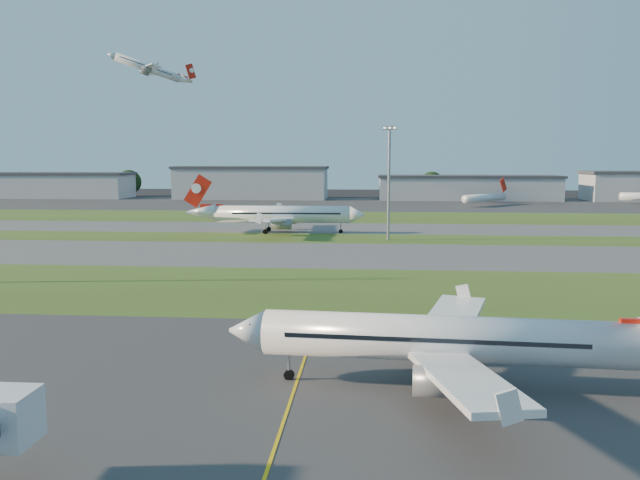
# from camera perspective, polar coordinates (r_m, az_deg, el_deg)

# --- Properties ---
(ground) EXTENTS (700.00, 700.00, 0.00)m
(ground) POSITION_cam_1_polar(r_m,az_deg,el_deg) (40.57, -12.29, -19.75)
(ground) COLOR black
(ground) RESTS_ON ground
(apron_near) EXTENTS (300.00, 70.00, 0.01)m
(apron_near) POSITION_cam_1_polar(r_m,az_deg,el_deg) (40.57, -12.29, -19.75)
(apron_near) COLOR #333335
(apron_near) RESTS_ON ground
(grass_strip_a) EXTENTS (300.00, 34.00, 0.01)m
(grass_strip_a) POSITION_cam_1_polar(r_m,az_deg,el_deg) (89.07, -2.51, -4.54)
(grass_strip_a) COLOR #39511B
(grass_strip_a) RESTS_ON ground
(taxiway_a) EXTENTS (300.00, 32.00, 0.01)m
(taxiway_a) POSITION_cam_1_polar(r_m,az_deg,el_deg) (121.36, -0.57, -1.33)
(taxiway_a) COLOR #515154
(taxiway_a) RESTS_ON ground
(grass_strip_b) EXTENTS (300.00, 18.00, 0.01)m
(grass_strip_b) POSITION_cam_1_polar(r_m,az_deg,el_deg) (146.04, 0.33, 0.15)
(grass_strip_b) COLOR #39511B
(grass_strip_b) RESTS_ON ground
(taxiway_b) EXTENTS (300.00, 26.00, 0.01)m
(taxiway_b) POSITION_cam_1_polar(r_m,az_deg,el_deg) (167.83, 0.90, 1.09)
(taxiway_b) COLOR #515154
(taxiway_b) RESTS_ON ground
(grass_strip_c) EXTENTS (300.00, 40.00, 0.01)m
(grass_strip_c) POSITION_cam_1_polar(r_m,az_deg,el_deg) (200.60, 1.52, 2.12)
(grass_strip_c) COLOR #39511B
(grass_strip_c) RESTS_ON ground
(apron_far) EXTENTS (400.00, 80.00, 0.01)m
(apron_far) POSITION_cam_1_polar(r_m,az_deg,el_deg) (260.34, 2.25, 3.33)
(apron_far) COLOR #333335
(apron_far) RESTS_ON ground
(yellow_line) EXTENTS (0.25, 60.00, 0.02)m
(yellow_line) POSITION_cam_1_polar(r_m,az_deg,el_deg) (39.51, -4.87, -20.39)
(yellow_line) COLOR gold
(yellow_line) RESTS_ON ground
(airliner_parked) EXTENTS (36.52, 30.92, 11.39)m
(airliner_parked) POSITION_cam_1_polar(r_m,az_deg,el_deg) (51.64, 11.71, -8.96)
(airliner_parked) COLOR white
(airliner_parked) RESTS_ON ground
(airliner_taxiing) EXTENTS (42.00, 35.64, 13.11)m
(airliner_taxiing) POSITION_cam_1_polar(r_m,az_deg,el_deg) (156.70, -3.60, 2.32)
(airliner_taxiing) COLOR white
(airliner_taxiing) RESTS_ON ground
(airliner_departing) EXTENTS (30.46, 25.96, 10.20)m
(airliner_departing) POSITION_cam_1_polar(r_m,az_deg,el_deg) (271.71, -15.40, 14.91)
(airliner_departing) COLOR white
(mini_jet_near) EXTENTS (21.14, 21.75, 9.48)m
(mini_jet_near) POSITION_cam_1_polar(r_m,az_deg,el_deg) (256.54, 14.83, 3.76)
(mini_jet_near) COLOR white
(mini_jet_near) RESTS_ON ground
(light_mast_centre) EXTENTS (3.20, 0.70, 25.80)m
(light_mast_centre) POSITION_cam_1_polar(r_m,az_deg,el_deg) (142.56, 6.33, 5.90)
(light_mast_centre) COLOR gray
(light_mast_centre) RESTS_ON ground
(hangar_far_west) EXTENTS (91.80, 23.00, 12.20)m
(hangar_far_west) POSITION_cam_1_polar(r_m,az_deg,el_deg) (331.43, -24.47, 4.60)
(hangar_far_west) COLOR gray
(hangar_far_west) RESTS_ON ground
(hangar_west) EXTENTS (71.40, 23.00, 15.20)m
(hangar_west) POSITION_cam_1_polar(r_m,az_deg,el_deg) (295.02, -6.29, 5.25)
(hangar_west) COLOR gray
(hangar_west) RESTS_ON ground
(hangar_east) EXTENTS (81.60, 23.00, 11.20)m
(hangar_east) POSITION_cam_1_polar(r_m,az_deg,el_deg) (293.07, 13.36, 4.69)
(hangar_east) COLOR gray
(hangar_east) RESTS_ON ground
(tree_west) EXTENTS (12.10, 12.10, 13.20)m
(tree_west) POSITION_cam_1_polar(r_m,az_deg,el_deg) (327.80, -17.05, 5.09)
(tree_west) COLOR black
(tree_west) RESTS_ON ground
(tree_mid_west) EXTENTS (9.90, 9.90, 10.80)m
(tree_mid_west) POSITION_cam_1_polar(r_m,az_deg,el_deg) (302.31, -1.22, 5.00)
(tree_mid_west) COLOR black
(tree_mid_west) RESTS_ON ground
(tree_mid_east) EXTENTS (11.55, 11.55, 12.60)m
(tree_mid_east) POSITION_cam_1_polar(r_m,az_deg,el_deg) (305.06, 10.17, 5.09)
(tree_mid_east) COLOR black
(tree_mid_east) RESTS_ON ground
(tree_east) EXTENTS (10.45, 10.45, 11.40)m
(tree_east) POSITION_cam_1_polar(r_m,az_deg,el_deg) (319.14, 23.77, 4.56)
(tree_east) COLOR black
(tree_east) RESTS_ON ground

